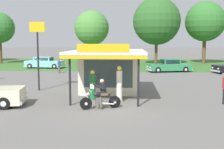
% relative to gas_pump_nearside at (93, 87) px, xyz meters
% --- Properties ---
extents(ground_plane, '(300.00, 300.00, 0.00)m').
position_rel_gas_pump_nearside_xyz_m(ground_plane, '(1.06, -1.75, -0.84)').
color(ground_plane, slate).
extents(grass_verge_strip, '(120.00, 24.00, 0.01)m').
position_rel_gas_pump_nearside_xyz_m(grass_verge_strip, '(1.06, 28.25, -0.83)').
color(grass_verge_strip, '#3D6B2D').
rests_on(grass_verge_strip, ground).
extents(service_station_kiosk, '(4.64, 7.09, 3.40)m').
position_rel_gas_pump_nearside_xyz_m(service_station_kiosk, '(0.79, 3.05, 0.86)').
color(service_station_kiosk, silver).
rests_on(service_station_kiosk, ground).
extents(gas_pump_nearside, '(0.44, 0.44, 1.84)m').
position_rel_gas_pump_nearside_xyz_m(gas_pump_nearside, '(0.00, 0.00, 0.00)').
color(gas_pump_nearside, slate).
rests_on(gas_pump_nearside, ground).
extents(gas_pump_offside, '(0.44, 0.44, 2.10)m').
position_rel_gas_pump_nearside_xyz_m(gas_pump_offside, '(1.59, 0.00, 0.13)').
color(gas_pump_offside, slate).
rests_on(gas_pump_offside, ground).
extents(motorcycle_with_rider, '(2.10, 0.92, 1.58)m').
position_rel_gas_pump_nearside_xyz_m(motorcycle_with_rider, '(0.71, -1.83, -0.18)').
color(motorcycle_with_rider, black).
rests_on(motorcycle_with_rider, ground).
extents(parked_car_back_row_right, '(5.31, 2.29, 1.50)m').
position_rel_gas_pump_nearside_xyz_m(parked_car_back_row_right, '(-9.30, 20.18, -0.14)').
color(parked_car_back_row_right, '#7AC6D1').
rests_on(parked_car_back_row_right, ground).
extents(parked_car_back_row_far_left, '(5.23, 2.42, 1.57)m').
position_rel_gas_pump_nearside_xyz_m(parked_car_back_row_far_left, '(0.14, 16.53, -0.14)').
color(parked_car_back_row_far_left, '#B7B7BC').
rests_on(parked_car_back_row_far_left, ground).
extents(parked_car_second_row_spare, '(5.31, 2.88, 1.51)m').
position_rel_gas_pump_nearside_xyz_m(parked_car_second_row_spare, '(6.74, 16.65, -0.16)').
color(parked_car_second_row_spare, '#2D844C').
rests_on(parked_car_second_row_spare, ground).
extents(bystander_standing_back_lot, '(0.34, 0.34, 1.50)m').
position_rel_gas_pump_nearside_xyz_m(bystander_standing_back_lot, '(-5.82, 14.49, -0.06)').
color(bystander_standing_back_lot, brown).
rests_on(bystander_standing_back_lot, ground).
extents(bystander_leaning_by_kiosk, '(0.38, 0.38, 1.72)m').
position_rel_gas_pump_nearside_xyz_m(bystander_leaning_by_kiosk, '(-1.37, 8.61, 0.09)').
color(bystander_leaning_by_kiosk, brown).
rests_on(bystander_leaning_by_kiosk, ground).
extents(bystander_strolling_foreground, '(0.34, 0.34, 1.65)m').
position_rel_gas_pump_nearside_xyz_m(bystander_strolling_foreground, '(-2.90, 12.07, 0.03)').
color(bystander_strolling_foreground, black).
rests_on(bystander_strolling_foreground, ground).
extents(tree_oak_far_left, '(5.78, 5.78, 8.69)m').
position_rel_gas_pump_nearside_xyz_m(tree_oak_far_left, '(-4.35, 30.46, 4.93)').
color(tree_oak_far_left, brown).
rests_on(tree_oak_far_left, ground).
extents(tree_oak_centre, '(7.23, 7.23, 10.23)m').
position_rel_gas_pump_nearside_xyz_m(tree_oak_centre, '(6.09, 27.17, 5.77)').
color(tree_oak_centre, brown).
rests_on(tree_oak_centre, ground).
extents(tree_oak_right, '(6.28, 6.28, 9.82)m').
position_rel_gas_pump_nearside_xyz_m(tree_oak_right, '(13.89, 29.41, 5.82)').
color(tree_oak_right, brown).
rests_on(tree_oak_right, ground).
extents(roadside_pole_sign, '(1.10, 0.12, 4.90)m').
position_rel_gas_pump_nearside_xyz_m(roadside_pole_sign, '(-4.39, 3.37, 2.50)').
color(roadside_pole_sign, black).
rests_on(roadside_pole_sign, ground).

